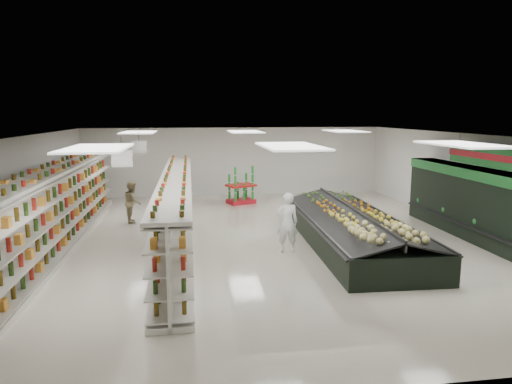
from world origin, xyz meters
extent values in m
plane|color=beige|center=(0.00, 0.00, 0.00)|extent=(16.00, 16.00, 0.00)
cube|color=white|center=(0.00, 0.00, 3.20)|extent=(14.00, 16.00, 0.02)
cube|color=silver|center=(0.00, 8.00, 1.60)|extent=(14.00, 0.02, 3.20)
cube|color=silver|center=(0.00, -8.00, 1.60)|extent=(14.00, 0.02, 3.20)
cube|color=silver|center=(-7.00, 0.00, 1.60)|extent=(0.02, 16.00, 3.20)
cube|color=silver|center=(7.00, 0.00, 1.60)|extent=(0.02, 16.00, 3.20)
cube|color=black|center=(6.55, -1.50, 1.10)|extent=(0.80, 8.00, 2.20)
cube|color=#1D6F2B|center=(6.53, -1.50, 2.05)|extent=(0.85, 8.00, 0.30)
cube|color=black|center=(6.30, -1.50, 0.55)|extent=(0.55, 7.80, 0.15)
cube|color=silver|center=(6.40, -1.50, 1.35)|extent=(0.45, 7.70, 0.03)
cube|color=silver|center=(6.40, -1.50, 1.65)|extent=(0.45, 7.70, 0.03)
cube|color=white|center=(-3.80, -2.00, 2.75)|extent=(0.50, 0.06, 0.40)
cube|color=#B2141F|center=(-3.80, -2.00, 2.75)|extent=(0.52, 0.02, 0.12)
cylinder|color=black|center=(-3.80, -2.00, 3.05)|extent=(0.01, 0.01, 0.50)
cube|color=white|center=(-3.80, 2.00, 2.75)|extent=(0.50, 0.06, 0.40)
cube|color=#B2141F|center=(-3.80, 2.00, 2.75)|extent=(0.52, 0.02, 0.12)
cylinder|color=black|center=(-3.80, 2.00, 3.05)|extent=(0.01, 0.01, 0.50)
cube|color=#1D6F2B|center=(6.25, -1.50, 2.65)|extent=(0.10, 3.20, 0.60)
cube|color=#B2141F|center=(6.19, -1.50, 2.65)|extent=(0.03, 3.20, 0.18)
cylinder|color=black|center=(6.25, -0.30, 3.05)|extent=(0.01, 0.01, 0.50)
cube|color=white|center=(-5.97, -0.33, 0.07)|extent=(1.01, 13.31, 0.13)
cube|color=white|center=(-5.97, -0.33, 1.11)|extent=(0.08, 13.31, 2.22)
cube|color=white|center=(-5.97, -0.33, 2.26)|extent=(1.01, 13.31, 0.09)
cube|color=silver|center=(-6.23, -0.33, 0.20)|extent=(0.50, 13.20, 0.03)
cube|color=silver|center=(-6.23, -0.33, 0.68)|extent=(0.50, 13.20, 0.03)
cube|color=silver|center=(-6.23, -0.33, 1.17)|extent=(0.50, 13.20, 0.03)
cube|color=silver|center=(-6.23, -0.33, 1.66)|extent=(0.50, 13.20, 0.03)
cube|color=silver|center=(-6.23, -0.33, 2.14)|extent=(0.50, 13.20, 0.03)
cube|color=silver|center=(-5.72, -0.33, 0.20)|extent=(0.50, 13.20, 0.03)
cube|color=silver|center=(-5.72, -0.33, 0.68)|extent=(0.50, 13.20, 0.03)
cube|color=silver|center=(-5.72, -0.33, 1.17)|extent=(0.50, 13.20, 0.03)
cube|color=silver|center=(-5.72, -0.33, 1.66)|extent=(0.50, 13.20, 0.03)
cube|color=silver|center=(-5.72, -0.33, 2.14)|extent=(0.50, 13.20, 0.03)
cube|color=white|center=(-2.56, -0.06, 0.06)|extent=(0.90, 11.72, 0.12)
cube|color=white|center=(-2.56, -0.06, 0.98)|extent=(0.08, 11.72, 1.95)
cube|color=white|center=(-2.56, -0.06, 1.99)|extent=(0.90, 11.72, 0.08)
cube|color=silver|center=(-2.79, -0.06, 0.18)|extent=(0.45, 11.62, 0.03)
cube|color=silver|center=(-2.79, -0.06, 0.60)|extent=(0.45, 11.62, 0.03)
cube|color=silver|center=(-2.79, -0.06, 1.03)|extent=(0.45, 11.62, 0.03)
cube|color=silver|center=(-2.79, -0.06, 1.46)|extent=(0.45, 11.62, 0.03)
cube|color=silver|center=(-2.79, -0.06, 1.89)|extent=(0.45, 11.62, 0.03)
cube|color=silver|center=(-2.34, -0.06, 0.18)|extent=(0.45, 11.62, 0.03)
cube|color=silver|center=(-2.34, -0.06, 0.60)|extent=(0.45, 11.62, 0.03)
cube|color=silver|center=(-2.34, -0.06, 1.03)|extent=(0.45, 11.62, 0.03)
cube|color=silver|center=(-2.34, -0.06, 1.46)|extent=(0.45, 11.62, 0.03)
cube|color=silver|center=(-2.34, -0.06, 1.89)|extent=(0.45, 11.62, 0.03)
cube|color=black|center=(2.58, -0.90, 0.37)|extent=(2.79, 7.54, 0.75)
cube|color=#262626|center=(1.35, -0.86, 0.77)|extent=(0.30, 7.46, 0.06)
cube|color=#262626|center=(3.82, -0.94, 0.77)|extent=(0.30, 7.46, 0.06)
cube|color=black|center=(1.92, -0.88, 0.87)|extent=(1.61, 7.39, 0.38)
cube|color=black|center=(3.25, -0.93, 0.87)|extent=(1.61, 7.39, 0.38)
cube|color=#262626|center=(2.58, -0.90, 0.98)|extent=(0.29, 7.35, 0.27)
cube|color=#B2141F|center=(0.02, 5.76, 0.09)|extent=(1.32, 1.12, 0.19)
cube|color=red|center=(0.02, 5.76, 0.79)|extent=(1.38, 1.18, 0.09)
imported|color=silver|center=(0.51, -1.41, 0.85)|extent=(0.62, 0.41, 1.70)
imported|color=tan|center=(-4.20, 2.88, 0.74)|extent=(0.52, 0.76, 1.48)
camera|label=1|loc=(-2.16, -13.56, 3.85)|focal=32.00mm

